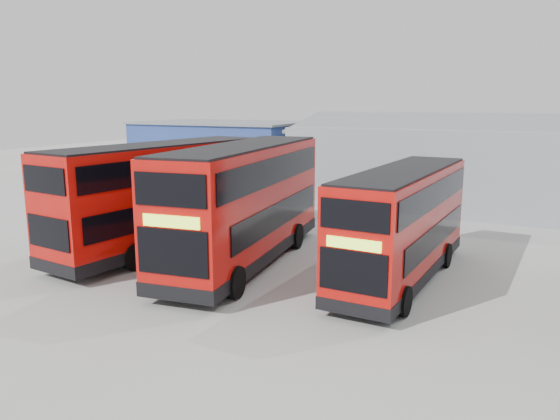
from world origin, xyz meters
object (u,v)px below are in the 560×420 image
object	(u,v)px
double_decker_left	(161,198)
double_decker_centre	(244,205)
double_decker_right	(402,226)
panel_van	(157,175)
office_block	(225,155)
maintenance_shed	(545,167)

from	to	relation	value
double_decker_left	double_decker_centre	size ratio (longest dim) A/B	0.98
double_decker_centre	double_decker_right	bearing A→B (deg)	-1.06
panel_van	double_decker_right	bearing A→B (deg)	-11.71
office_block	double_decker_centre	world-z (taller)	office_block
double_decker_centre	panel_van	xyz separation A→B (m)	(-14.14, 12.10, -1.07)
panel_van	office_block	bearing A→B (deg)	71.91
double_decker_centre	double_decker_right	distance (m)	6.40
double_decker_centre	double_decker_left	bearing A→B (deg)	170.89
double_decker_left	panel_van	distance (m)	15.46
office_block	double_decker_left	bearing A→B (deg)	-67.51
double_decker_right	panel_van	bearing A→B (deg)	153.66
office_block	double_decker_left	xyz separation A→B (m)	(6.71, -16.21, -0.19)
panel_van	maintenance_shed	bearing A→B (deg)	31.60
double_decker_left	double_decker_right	size ratio (longest dim) A/B	1.15
office_block	panel_van	bearing A→B (deg)	-125.61
office_block	panel_van	xyz separation A→B (m)	(-3.07, -4.28, -1.21)
double_decker_right	panel_van	xyz separation A→B (m)	(-20.49, 11.46, -0.72)
maintenance_shed	double_decker_left	xyz separation A→B (m)	(-15.29, -18.22, -0.21)
double_decker_left	maintenance_shed	bearing A→B (deg)	-122.83
office_block	maintenance_shed	size ratio (longest dim) A/B	0.40
double_decker_centre	double_decker_right	world-z (taller)	double_decker_centre
double_decker_left	double_decker_centre	distance (m)	4.36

